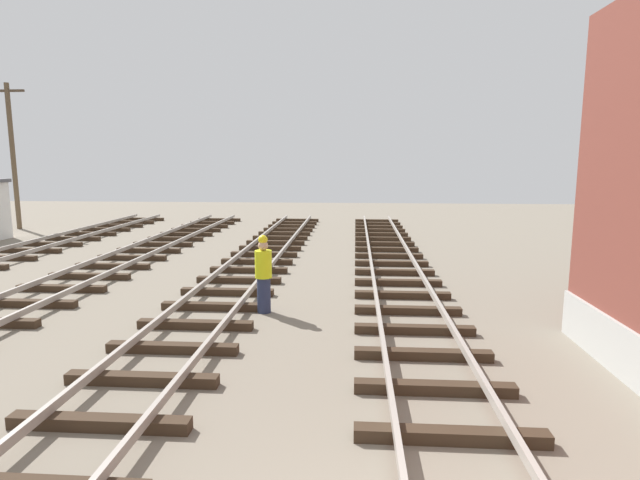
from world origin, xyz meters
name	(u,v)px	position (x,y,z in m)	size (l,w,h in m)	color
utility_pole_far	(13,154)	(-18.43, 22.17, 3.94)	(1.80, 0.24, 7.50)	brown
track_worker_distant	(264,274)	(-2.78, 8.21, 0.93)	(0.40, 0.40, 1.87)	#262D4C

